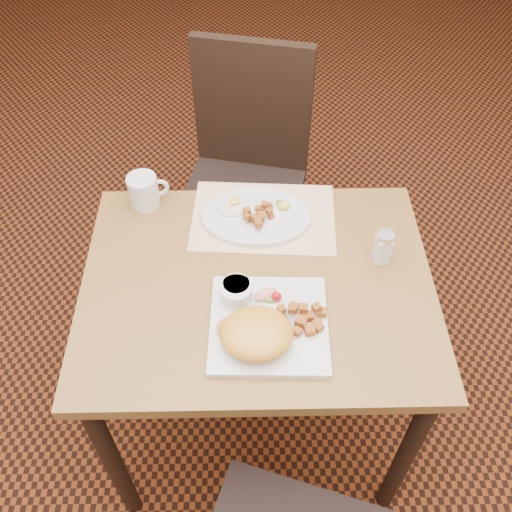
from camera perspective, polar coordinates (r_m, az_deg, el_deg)
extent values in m
plane|color=black|center=(2.10, 0.11, -15.53)|extent=(8.00, 8.00, 0.00)
cube|color=olive|center=(1.47, 0.15, -3.06)|extent=(0.90, 0.70, 0.03)
cylinder|color=black|center=(1.69, -14.16, -19.24)|extent=(0.05, 0.05, 0.71)
cylinder|color=black|center=(1.70, 14.73, -18.72)|extent=(0.05, 0.05, 0.71)
cylinder|color=black|center=(1.99, -11.68, -3.04)|extent=(0.05, 0.05, 0.71)
cylinder|color=black|center=(1.99, 11.53, -2.70)|extent=(0.05, 0.05, 0.71)
cylinder|color=black|center=(1.76, -1.51, -23.94)|extent=(0.04, 0.04, 0.42)
cube|color=black|center=(2.10, -1.44, 5.60)|extent=(0.50, 0.50, 0.05)
cylinder|color=black|center=(2.37, 3.87, 3.73)|extent=(0.04, 0.04, 0.42)
cylinder|color=black|center=(2.13, 2.36, -2.99)|extent=(0.04, 0.04, 0.42)
cylinder|color=black|center=(2.43, -4.58, 4.93)|extent=(0.04, 0.04, 0.42)
cylinder|color=black|center=(2.19, -6.94, -1.49)|extent=(0.04, 0.04, 0.42)
cube|color=black|center=(2.09, -0.36, 14.73)|extent=(0.42, 0.13, 0.50)
cube|color=white|center=(1.61, 0.75, 3.91)|extent=(0.42, 0.31, 0.00)
cube|color=silver|center=(1.37, 1.29, -6.87)|extent=(0.29, 0.29, 0.02)
ellipsoid|color=gold|center=(1.31, 0.07, -7.73)|extent=(0.17, 0.15, 0.06)
ellipsoid|color=gold|center=(1.31, 1.19, -8.91)|extent=(0.07, 0.06, 0.02)
ellipsoid|color=gold|center=(1.34, -2.54, -7.16)|extent=(0.07, 0.06, 0.02)
cylinder|color=silver|center=(1.39, -1.98, -3.64)|extent=(0.08, 0.08, 0.04)
cylinder|color=beige|center=(1.38, -1.99, -2.77)|extent=(0.07, 0.07, 0.01)
ellipsoid|color=#387223|center=(1.40, 1.39, -4.18)|extent=(0.04, 0.03, 0.01)
ellipsoid|color=red|center=(1.39, 2.05, -4.09)|extent=(0.03, 0.02, 0.03)
ellipsoid|color=#F28C72|center=(1.40, 0.95, -3.81)|extent=(0.07, 0.06, 0.02)
cylinder|color=white|center=(1.62, -2.34, 5.21)|extent=(0.10, 0.10, 0.01)
ellipsoid|color=yellow|center=(1.62, -2.12, 5.52)|extent=(0.03, 0.03, 0.01)
ellipsoid|color=#387223|center=(1.62, 2.63, 5.25)|extent=(0.05, 0.05, 0.01)
ellipsoid|color=yellow|center=(1.61, 2.83, 5.11)|extent=(0.04, 0.04, 0.02)
cube|color=white|center=(1.51, 12.52, 0.60)|extent=(0.04, 0.04, 0.08)
cylinder|color=silver|center=(1.47, 12.84, 1.89)|extent=(0.05, 0.05, 0.02)
cylinder|color=silver|center=(1.65, -11.19, 6.38)|extent=(0.08, 0.08, 0.10)
torus|color=silver|center=(1.65, -9.66, 6.75)|extent=(0.06, 0.03, 0.06)
cube|color=#B05C1C|center=(1.37, 4.85, -5.83)|extent=(0.02, 0.02, 0.02)
cube|color=#B05C1C|center=(1.36, 4.80, -5.24)|extent=(0.02, 0.02, 0.02)
cube|color=#B05C1C|center=(1.37, 5.25, -6.02)|extent=(0.03, 0.02, 0.02)
cube|color=#B05C1C|center=(1.38, 3.83, -5.12)|extent=(0.03, 0.03, 0.02)
cube|color=#B05C1C|center=(1.35, 6.25, -7.12)|extent=(0.03, 0.03, 0.02)
cube|color=#B05C1C|center=(1.36, 2.58, -5.32)|extent=(0.02, 0.02, 0.02)
cube|color=#B05C1C|center=(1.34, 4.13, -7.55)|extent=(0.03, 0.03, 0.02)
cube|color=#B05C1C|center=(1.36, 6.09, -6.72)|extent=(0.02, 0.02, 0.02)
cube|color=#B05C1C|center=(1.36, 3.58, -5.25)|extent=(0.02, 0.02, 0.02)
cube|color=#B05C1C|center=(1.35, 4.52, -6.58)|extent=(0.03, 0.03, 0.02)
cube|color=#B05C1C|center=(1.36, 6.17, -6.67)|extent=(0.02, 0.02, 0.02)
cube|color=#B05C1C|center=(1.38, 6.65, -5.62)|extent=(0.02, 0.02, 0.02)
cube|color=#B05C1C|center=(1.36, 6.08, -5.14)|extent=(0.03, 0.03, 0.02)
cube|color=#B05C1C|center=(1.36, 2.52, -6.09)|extent=(0.03, 0.03, 0.02)
cube|color=#B05C1C|center=(1.35, 4.41, -6.66)|extent=(0.03, 0.03, 0.02)
cube|color=#B05C1C|center=(1.34, 5.39, -7.39)|extent=(0.03, 0.03, 0.02)
cube|color=#B05C1C|center=(1.58, -0.88, 4.24)|extent=(0.02, 0.02, 0.02)
cube|color=#B05C1C|center=(1.57, -0.57, 3.81)|extent=(0.02, 0.02, 0.01)
cube|color=#B05C1C|center=(1.55, 0.50, 3.89)|extent=(0.02, 0.02, 0.02)
cube|color=#B05C1C|center=(1.55, -0.12, 3.79)|extent=(0.02, 0.02, 0.01)
cube|color=#B05C1C|center=(1.57, -0.93, 4.48)|extent=(0.02, 0.02, 0.02)
cube|color=#B05C1C|center=(1.55, -0.21, 3.88)|extent=(0.02, 0.02, 0.02)
cube|color=#B05C1C|center=(1.55, 0.20, 3.61)|extent=(0.02, 0.02, 0.02)
cube|color=#B05C1C|center=(1.56, 0.38, 4.09)|extent=(0.02, 0.02, 0.02)
cube|color=#B05C1C|center=(1.56, -0.92, 3.92)|extent=(0.02, 0.02, 0.02)
cube|color=#B05C1C|center=(1.56, 0.46, 3.45)|extent=(0.02, 0.02, 0.01)
cube|color=#B05C1C|center=(1.60, 0.21, 4.73)|extent=(0.02, 0.02, 0.02)
cube|color=#B05C1C|center=(1.57, 1.32, 4.50)|extent=(0.02, 0.02, 0.01)
cube|color=#B05C1C|center=(1.56, 0.50, 4.05)|extent=(0.02, 0.02, 0.02)
cube|color=#B05C1C|center=(1.58, 1.48, 4.00)|extent=(0.02, 0.02, 0.01)
cube|color=#B05C1C|center=(1.59, 0.94, 5.10)|extent=(0.02, 0.02, 0.02)
cube|color=#B05C1C|center=(1.57, 0.03, 3.66)|extent=(0.02, 0.03, 0.02)
cube|color=#B05C1C|center=(1.59, 0.77, 5.17)|extent=(0.01, 0.01, 0.02)
cube|color=#B05C1C|center=(1.61, 1.32, 5.07)|extent=(0.02, 0.02, 0.01)
cube|color=#B05C1C|center=(1.58, 0.37, 3.96)|extent=(0.02, 0.02, 0.01)
cube|color=#B05C1C|center=(1.54, 0.23, 3.29)|extent=(0.02, 0.02, 0.02)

